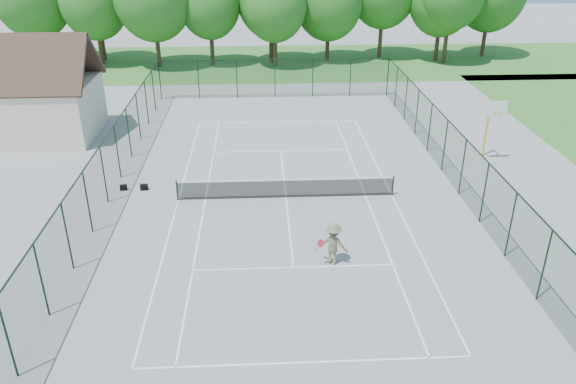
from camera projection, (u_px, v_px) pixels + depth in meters
name	position (u px, v px, depth m)	size (l,w,h in m)	color
ground	(286.00, 198.00, 28.75)	(140.00, 140.00, 0.00)	gray
grass_far	(271.00, 62.00, 55.66)	(80.00, 16.00, 0.01)	#3E7E31
court_lines	(286.00, 198.00, 28.75)	(11.05, 23.85, 0.01)	white
tennis_net	(286.00, 188.00, 28.50)	(11.08, 0.08, 1.10)	black
fence_enclosure	(286.00, 170.00, 28.07)	(18.05, 36.05, 3.02)	#17311C
utility_building	(27.00, 89.00, 35.61)	(8.60, 6.27, 6.63)	beige
basketball_goal	(492.00, 118.00, 32.25)	(1.20, 1.43, 3.65)	gold
sports_bag_a	(124.00, 187.00, 29.50)	(0.36, 0.22, 0.29)	black
sports_bag_b	(144.00, 187.00, 29.52)	(0.40, 0.24, 0.31)	black
tennis_player	(333.00, 244.00, 22.93)	(1.78, 1.06, 1.82)	#666C4E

